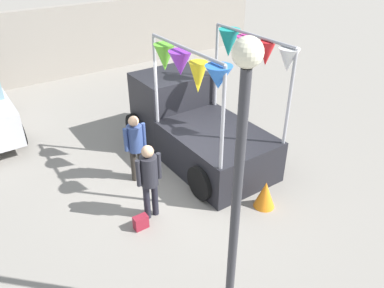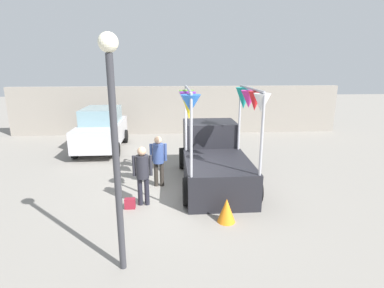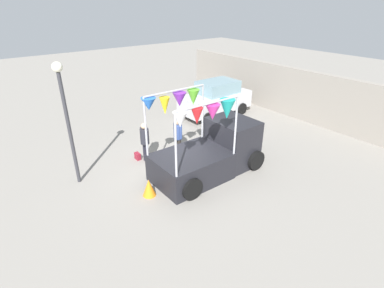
% 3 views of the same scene
% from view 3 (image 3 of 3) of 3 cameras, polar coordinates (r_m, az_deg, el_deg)
% --- Properties ---
extents(ground_plane, '(60.00, 60.00, 0.00)m').
position_cam_3_polar(ground_plane, '(11.61, -2.88, -4.48)').
color(ground_plane, gray).
extents(vendor_truck, '(2.41, 4.12, 3.11)m').
position_cam_3_polar(vendor_truck, '(11.02, 3.95, -0.92)').
color(vendor_truck, black).
rests_on(vendor_truck, ground).
extents(parked_car, '(1.88, 4.00, 1.88)m').
position_cam_3_polar(parked_car, '(16.64, 4.56, 8.70)').
color(parked_car, '#B7B7BC').
rests_on(parked_car, ground).
extents(person_customer, '(0.53, 0.34, 1.64)m').
position_cam_3_polar(person_customer, '(11.72, -8.98, 0.99)').
color(person_customer, black).
rests_on(person_customer, ground).
extents(person_vendor, '(0.53, 0.34, 1.60)m').
position_cam_3_polar(person_vendor, '(12.06, -2.71, 1.91)').
color(person_vendor, '#2D2823').
rests_on(person_vendor, ground).
extents(handbag, '(0.28, 0.16, 0.28)m').
position_cam_3_polar(handbag, '(12.30, -10.33, -2.29)').
color(handbag, maroon).
rests_on(handbag, ground).
extents(street_lamp, '(0.32, 0.32, 4.20)m').
position_cam_3_polar(street_lamp, '(10.37, -22.97, 6.13)').
color(street_lamp, '#333338').
rests_on(street_lamp, ground).
extents(brick_boundary_wall, '(18.00, 0.36, 2.60)m').
position_cam_3_polar(brick_boundary_wall, '(16.82, 21.04, 8.50)').
color(brick_boundary_wall, gray).
rests_on(brick_boundary_wall, ground).
extents(folded_kite_bundle_tangerine, '(0.59, 0.59, 0.60)m').
position_cam_3_polar(folded_kite_bundle_tangerine, '(10.01, -8.19, -8.21)').
color(folded_kite_bundle_tangerine, orange).
rests_on(folded_kite_bundle_tangerine, ground).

